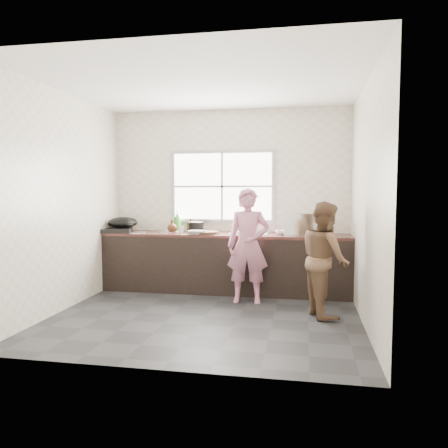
% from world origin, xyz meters
% --- Properties ---
extents(floor, '(3.60, 3.20, 0.01)m').
position_xyz_m(floor, '(0.00, 0.00, -0.01)').
color(floor, '#272729').
rests_on(floor, ground).
extents(ceiling, '(3.60, 3.20, 0.01)m').
position_xyz_m(ceiling, '(0.00, 0.00, 2.71)').
color(ceiling, silver).
rests_on(ceiling, wall_back).
extents(wall_back, '(3.60, 0.01, 2.70)m').
position_xyz_m(wall_back, '(0.00, 1.60, 1.35)').
color(wall_back, beige).
rests_on(wall_back, ground).
extents(wall_left, '(0.01, 3.20, 2.70)m').
position_xyz_m(wall_left, '(-1.80, 0.00, 1.35)').
color(wall_left, beige).
rests_on(wall_left, ground).
extents(wall_right, '(0.01, 3.20, 2.70)m').
position_xyz_m(wall_right, '(1.80, 0.00, 1.35)').
color(wall_right, silver).
rests_on(wall_right, ground).
extents(wall_front, '(3.60, 0.01, 2.70)m').
position_xyz_m(wall_front, '(0.00, -1.60, 1.35)').
color(wall_front, beige).
rests_on(wall_front, ground).
extents(cabinet, '(3.60, 0.62, 0.82)m').
position_xyz_m(cabinet, '(0.00, 1.29, 0.41)').
color(cabinet, black).
rests_on(cabinet, floor).
extents(countertop, '(3.60, 0.64, 0.04)m').
position_xyz_m(countertop, '(0.00, 1.29, 0.84)').
color(countertop, '#3C1E18').
rests_on(countertop, cabinet).
extents(sink, '(0.55, 0.45, 0.02)m').
position_xyz_m(sink, '(0.35, 1.29, 0.86)').
color(sink, silver).
rests_on(sink, countertop).
extents(faucet, '(0.02, 0.02, 0.30)m').
position_xyz_m(faucet, '(0.35, 1.49, 1.01)').
color(faucet, silver).
rests_on(faucet, countertop).
extents(window_frame, '(1.60, 0.05, 1.10)m').
position_xyz_m(window_frame, '(-0.10, 1.59, 1.55)').
color(window_frame, '#9EA0A5').
rests_on(window_frame, wall_back).
extents(window_glazing, '(1.50, 0.01, 1.00)m').
position_xyz_m(window_glazing, '(-0.10, 1.57, 1.55)').
color(window_glazing, white).
rests_on(window_glazing, window_frame).
extents(woman, '(0.53, 0.36, 1.42)m').
position_xyz_m(woman, '(0.41, 0.74, 0.71)').
color(woman, '#C97996').
rests_on(woman, floor).
extents(person_side, '(0.70, 0.79, 1.37)m').
position_xyz_m(person_side, '(1.39, 0.29, 0.68)').
color(person_side, brown).
rests_on(person_side, floor).
extents(cutting_board, '(0.48, 0.48, 0.04)m').
position_xyz_m(cutting_board, '(-0.28, 1.19, 0.88)').
color(cutting_board, '#302212').
rests_on(cutting_board, countertop).
extents(cleaver, '(0.22, 0.11, 0.01)m').
position_xyz_m(cleaver, '(-0.36, 1.17, 0.90)').
color(cleaver, silver).
rests_on(cleaver, cutting_board).
extents(bowl_mince, '(0.25, 0.25, 0.06)m').
position_xyz_m(bowl_mince, '(-0.38, 1.08, 0.89)').
color(bowl_mince, silver).
rests_on(bowl_mince, countertop).
extents(bowl_crabs, '(0.21, 0.21, 0.05)m').
position_xyz_m(bowl_crabs, '(0.84, 1.25, 0.89)').
color(bowl_crabs, silver).
rests_on(bowl_crabs, countertop).
extents(bowl_held, '(0.24, 0.24, 0.06)m').
position_xyz_m(bowl_held, '(0.28, 1.08, 0.89)').
color(bowl_held, silver).
rests_on(bowl_held, countertop).
extents(black_pot, '(0.25, 0.25, 0.16)m').
position_xyz_m(black_pot, '(-0.45, 1.34, 0.94)').
color(black_pot, black).
rests_on(black_pot, countertop).
extents(plate_food, '(0.22, 0.22, 0.02)m').
position_xyz_m(plate_food, '(-0.84, 1.40, 0.87)').
color(plate_food, white).
rests_on(plate_food, countertop).
extents(bottle_green, '(0.15, 0.15, 0.32)m').
position_xyz_m(bottle_green, '(-0.78, 1.46, 1.02)').
color(bottle_green, green).
rests_on(bottle_green, countertop).
extents(bottle_brown_tall, '(0.10, 0.10, 0.19)m').
position_xyz_m(bottle_brown_tall, '(-0.59, 1.52, 0.96)').
color(bottle_brown_tall, '#3F220F').
rests_on(bottle_brown_tall, countertop).
extents(bottle_brown_short, '(0.15, 0.15, 0.17)m').
position_xyz_m(bottle_brown_short, '(-0.82, 1.33, 0.95)').
color(bottle_brown_short, '#432510').
rests_on(bottle_brown_short, countertop).
extents(glass_jar, '(0.08, 0.08, 0.09)m').
position_xyz_m(glass_jar, '(-0.67, 1.30, 0.91)').
color(glass_jar, white).
rests_on(glass_jar, countertop).
extents(burner, '(0.51, 0.51, 0.06)m').
position_xyz_m(burner, '(-1.65, 1.19, 0.89)').
color(burner, black).
rests_on(burner, countertop).
extents(wok, '(0.49, 0.49, 0.17)m').
position_xyz_m(wok, '(-1.57, 1.24, 1.00)').
color(wok, black).
rests_on(wok, burner).
extents(dish_rack, '(0.44, 0.33, 0.31)m').
position_xyz_m(dish_rack, '(1.05, 1.27, 1.02)').
color(dish_rack, silver).
rests_on(dish_rack, countertop).
extents(pot_lid_left, '(0.28, 0.28, 0.01)m').
position_xyz_m(pot_lid_left, '(-1.28, 1.12, 0.87)').
color(pot_lid_left, silver).
rests_on(pot_lid_left, countertop).
extents(pot_lid_right, '(0.27, 0.27, 0.01)m').
position_xyz_m(pot_lid_right, '(-0.92, 1.33, 0.87)').
color(pot_lid_right, '#B1B5B8').
rests_on(pot_lid_right, countertop).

